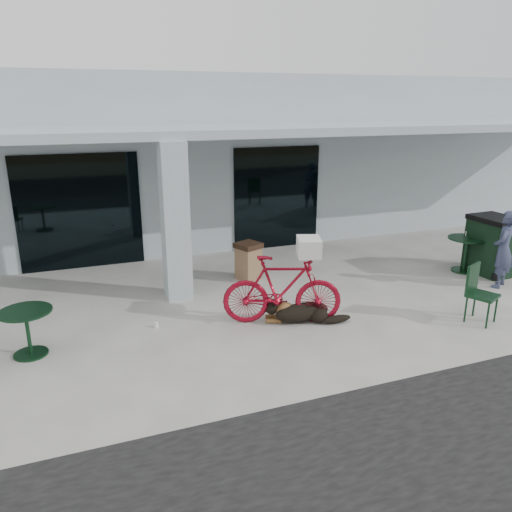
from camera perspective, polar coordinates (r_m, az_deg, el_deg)
name	(u,v)px	position (r m, az deg, el deg)	size (l,w,h in m)	color
ground	(292,331)	(8.80, 4.18, -8.57)	(80.00, 80.00, 0.00)	beige
building	(180,154)	(16.10, -8.66, 11.47)	(22.00, 7.00, 4.50)	#B0C1C8
storefront_glass_left	(80,212)	(12.39, -19.50, 4.75)	(2.80, 0.06, 2.70)	black
storefront_glass_right	(277,198)	(13.43, 2.38, 6.64)	(2.40, 0.06, 2.70)	black
column	(175,222)	(9.91, -9.21, 3.82)	(0.50, 0.50, 3.12)	#B0C1C8
overhang	(227,131)	(11.30, -3.35, 14.12)	(22.00, 2.80, 0.18)	#B0C1C8
bicycle	(282,290)	(8.87, 3.00, -3.87)	(0.60, 2.11, 1.27)	maroon
laundry_basket	(309,247)	(8.66, 6.06, 1.04)	(0.53, 0.39, 0.31)	white
dog	(302,311)	(9.10, 5.29, -6.29)	(1.20, 0.40, 0.40)	black
cup_near_dog	(156,325)	(9.07, -11.32, -7.71)	(0.08, 0.08, 0.10)	white
cafe_table_near	(28,333)	(8.63, -24.60, -7.99)	(0.80, 0.80, 0.75)	#12361D
cafe_table_far	(465,255)	(12.61, 22.82, 0.15)	(0.87, 0.87, 0.81)	#12361D
cafe_chair_far_a	(483,295)	(9.80, 24.50, -4.05)	(0.48, 0.52, 1.05)	#12361D
cafe_chair_far_b	(483,245)	(13.10, 24.55, 1.10)	(0.48, 0.52, 1.06)	#12361D
person	(504,249)	(11.78, 26.44, 0.69)	(0.61, 0.40, 1.66)	#394160
cup_on_table	(467,233)	(12.67, 22.99, 2.39)	(0.09, 0.09, 0.12)	white
trash_receptacle	(248,261)	(11.12, -0.88, -0.57)	(0.49, 0.49, 0.84)	#866445
wheeled_bin	(493,245)	(12.67, 25.44, 1.13)	(0.82, 1.05, 1.34)	black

